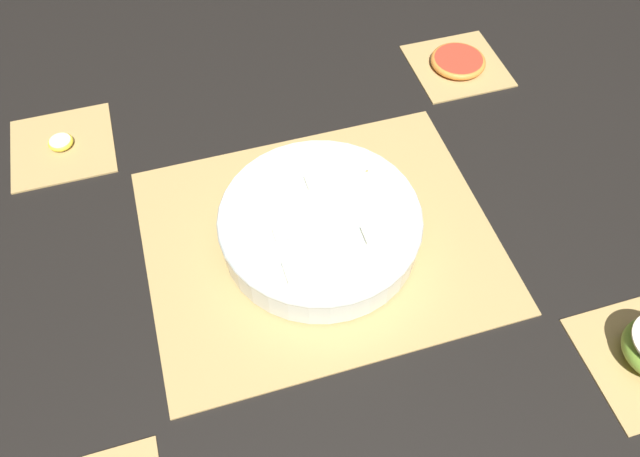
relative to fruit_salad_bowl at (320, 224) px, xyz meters
name	(u,v)px	position (x,y,z in m)	size (l,w,h in m)	color
ground_plane	(320,240)	(0.00, 0.00, -0.04)	(6.00, 6.00, 0.00)	black
bamboo_mat_center	(320,239)	(0.00, 0.00, -0.03)	(0.48, 0.39, 0.01)	tan
coaster_mat_near_left	(457,65)	(-0.34, -0.29, -0.03)	(0.16, 0.16, 0.01)	tan
coaster_mat_near_right	(62,145)	(0.34, -0.29, -0.03)	(0.16, 0.16, 0.01)	tan
fruit_salad_bowl	(320,224)	(0.00, 0.00, 0.00)	(0.28, 0.28, 0.06)	silver
banana_coin_single	(61,142)	(0.34, -0.29, -0.03)	(0.04, 0.04, 0.01)	#F4EABC
grapefruit_slice	(458,61)	(-0.34, -0.29, -0.03)	(0.10, 0.10, 0.01)	red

